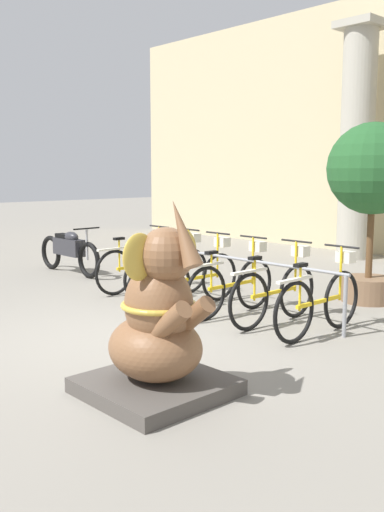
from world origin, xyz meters
TOP-DOWN VIEW (x-y plane):
  - ground_plane at (0.00, 0.00)m, footprint 60.00×60.00m
  - column_left at (-1.62, 7.60)m, footprint 0.93×0.93m
  - bike_rack at (-0.28, 1.95)m, footprint 4.13×0.05m
  - bicycle_0 at (-2.05, 1.84)m, footprint 0.48×1.69m
  - bicycle_1 at (-1.34, 1.86)m, footprint 0.48×1.69m
  - bicycle_2 at (-0.64, 1.80)m, footprint 0.48×1.69m
  - bicycle_3 at (0.07, 1.80)m, footprint 0.48×1.69m
  - bicycle_4 at (0.77, 1.85)m, footprint 0.48×1.69m
  - bicycle_5 at (1.48, 1.82)m, footprint 0.48×1.69m
  - elephant_statue at (1.60, -0.79)m, footprint 1.15×1.15m
  - motorcycle at (-4.25, 1.82)m, footprint 2.07×0.55m
  - potted_tree at (0.93, 3.85)m, footprint 1.35×1.35m

SIDE VIEW (x-z plane):
  - ground_plane at x=0.00m, z-range 0.00..0.00m
  - bicycle_0 at x=-2.05m, z-range -0.10..0.95m
  - bicycle_1 at x=-1.34m, z-range -0.10..0.95m
  - bicycle_2 at x=-0.64m, z-range -0.10..0.95m
  - bicycle_3 at x=0.07m, z-range -0.10..0.95m
  - bicycle_4 at x=0.77m, z-range -0.10..0.95m
  - bicycle_5 at x=1.48m, z-range -0.10..0.95m
  - motorcycle at x=-4.25m, z-range -0.01..0.92m
  - elephant_statue at x=1.60m, z-range -0.28..1.47m
  - bike_rack at x=-0.28m, z-range 0.23..1.00m
  - potted_tree at x=0.93m, z-range 0.50..3.17m
  - column_left at x=-1.62m, z-range 0.04..5.20m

